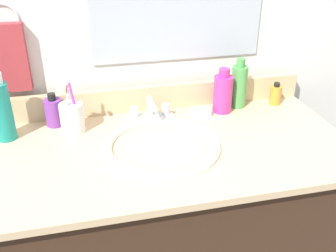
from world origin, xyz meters
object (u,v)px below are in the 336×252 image
(cup_white_ceramic, at_px, (72,117))
(soap_bar, at_px, (201,112))
(bottle_mouthwash_teal, at_px, (1,110))
(bottle_oil_amber, at_px, (276,95))
(bottle_toner_green, at_px, (239,86))
(hand_towel, at_px, (10,58))
(faucet, at_px, (150,112))
(bottle_soap_pink, at_px, (223,93))
(bottle_cream_purple, at_px, (54,112))

(cup_white_ceramic, bearing_deg, soap_bar, 2.95)
(bottle_mouthwash_teal, distance_m, cup_white_ceramic, 0.21)
(bottle_oil_amber, xyz_separation_m, bottle_mouthwash_teal, (-0.94, -0.05, 0.06))
(bottle_toner_green, bearing_deg, hand_towel, 174.92)
(faucet, distance_m, bottle_soap_pink, 0.27)
(bottle_soap_pink, relative_size, bottle_toner_green, 0.88)
(bottle_soap_pink, bearing_deg, bottle_toner_green, 21.12)
(bottle_soap_pink, distance_m, bottle_toner_green, 0.08)
(hand_towel, bearing_deg, bottle_soap_pink, -7.78)
(cup_white_ceramic, bearing_deg, bottle_toner_green, 5.87)
(bottle_mouthwash_teal, distance_m, soap_bar, 0.65)
(cup_white_ceramic, bearing_deg, bottle_mouthwash_teal, 179.92)
(bottle_mouthwash_teal, height_order, cup_white_ceramic, bottle_mouthwash_teal)
(bottle_soap_pink, height_order, bottle_mouthwash_teal, bottle_mouthwash_teal)
(bottle_oil_amber, height_order, soap_bar, bottle_oil_amber)
(hand_towel, relative_size, cup_white_ceramic, 1.17)
(bottle_cream_purple, height_order, soap_bar, bottle_cream_purple)
(bottle_oil_amber, relative_size, soap_bar, 1.32)
(cup_white_ceramic, relative_size, soap_bar, 2.93)
(faucet, distance_m, bottle_mouthwash_teal, 0.47)
(bottle_mouthwash_teal, relative_size, soap_bar, 3.39)
(bottle_oil_amber, distance_m, bottle_mouthwash_teal, 0.95)
(hand_towel, distance_m, bottle_mouthwash_teal, 0.18)
(bottle_soap_pink, relative_size, cup_white_ceramic, 0.86)
(bottle_soap_pink, distance_m, cup_white_ceramic, 0.52)
(faucet, xyz_separation_m, soap_bar, (0.18, -0.01, -0.02))
(faucet, bearing_deg, hand_towel, 167.04)
(faucet, height_order, bottle_oil_amber, bottle_oil_amber)
(bottle_soap_pink, bearing_deg, bottle_cream_purple, 177.32)
(faucet, relative_size, cup_white_ceramic, 0.85)
(faucet, height_order, cup_white_ceramic, cup_white_ceramic)
(bottle_mouthwash_teal, bearing_deg, faucet, 3.54)
(bottle_mouthwash_teal, bearing_deg, cup_white_ceramic, -0.08)
(bottle_oil_amber, xyz_separation_m, soap_bar, (-0.30, -0.03, -0.03))
(bottle_oil_amber, bearing_deg, faucet, -177.68)
(hand_towel, distance_m, faucet, 0.49)
(bottle_cream_purple, xyz_separation_m, soap_bar, (0.50, -0.04, -0.04))
(bottle_mouthwash_teal, bearing_deg, hand_towel, 76.72)
(hand_towel, distance_m, bottle_soap_pink, 0.72)
(bottle_cream_purple, xyz_separation_m, cup_white_ceramic, (0.06, -0.06, 0.00))
(bottle_soap_pink, distance_m, bottle_cream_purple, 0.58)
(bottle_toner_green, bearing_deg, bottle_soap_pink, -158.88)
(bottle_oil_amber, bearing_deg, soap_bar, -175.07)
(bottle_soap_pink, relative_size, soap_bar, 2.51)
(bottle_soap_pink, distance_m, bottle_mouthwash_teal, 0.73)
(faucet, xyz_separation_m, bottle_cream_purple, (-0.32, 0.03, 0.02))
(hand_towel, height_order, bottle_toner_green, hand_towel)
(soap_bar, bearing_deg, hand_towel, 170.17)
(hand_towel, bearing_deg, faucet, -12.96)
(hand_towel, distance_m, bottle_toner_green, 0.78)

